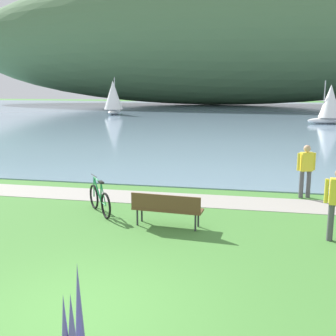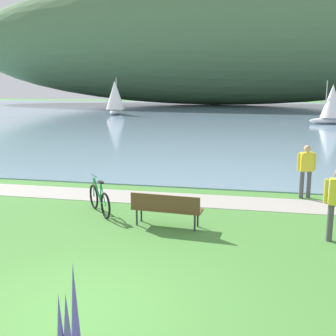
% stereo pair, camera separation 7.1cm
% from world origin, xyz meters
% --- Properties ---
extents(ground_plane, '(200.00, 200.00, 0.00)m').
position_xyz_m(ground_plane, '(0.00, 0.00, 0.00)').
color(ground_plane, '#478438').
extents(bay_water, '(180.00, 80.00, 0.04)m').
position_xyz_m(bay_water, '(0.00, 48.44, 0.02)').
color(bay_water, '#7A99B2').
rests_on(bay_water, ground).
extents(distant_hillside, '(101.08, 28.00, 23.97)m').
position_xyz_m(distant_hillside, '(-4.76, 74.07, 12.02)').
color(distant_hillside, '#4C7047').
rests_on(distant_hillside, bay_water).
extents(shoreline_path, '(60.00, 1.50, 0.01)m').
position_xyz_m(shoreline_path, '(0.00, 6.92, 0.01)').
color(shoreline_path, '#A39E93').
rests_on(shoreline_path, ground).
extents(park_bench_near_camera, '(1.83, 0.63, 0.88)m').
position_xyz_m(park_bench_near_camera, '(0.53, 4.30, 0.52)').
color(park_bench_near_camera, brown).
rests_on(park_bench_near_camera, ground).
extents(bicycle_leaning_near_bench, '(1.16, 1.42, 1.01)m').
position_xyz_m(bicycle_leaning_near_bench, '(-1.56, 5.05, 0.40)').
color(bicycle_leaning_near_bench, black).
rests_on(bicycle_leaning_near_bench, ground).
extents(person_at_shoreline, '(0.58, 0.33, 1.71)m').
position_xyz_m(person_at_shoreline, '(4.29, 7.94, 0.98)').
color(person_at_shoreline, '#4C4C51').
rests_on(person_at_shoreline, ground).
extents(sailboat_nearest_to_shore, '(3.52, 2.42, 3.98)m').
position_xyz_m(sailboat_nearest_to_shore, '(9.54, 35.51, 1.92)').
color(sailboat_nearest_to_shore, white).
rests_on(sailboat_nearest_to_shore, bay_water).
extents(sailboat_mid_bay, '(2.34, 3.87, 4.51)m').
position_xyz_m(sailboat_mid_bay, '(-14.28, 43.56, 2.16)').
color(sailboat_mid_bay, white).
rests_on(sailboat_mid_bay, bay_water).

